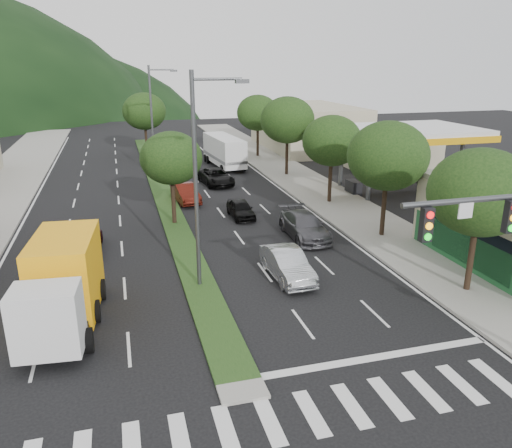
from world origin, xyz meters
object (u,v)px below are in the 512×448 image
object	(u,v)px
tree_med_far	(144,111)
car_queue_b	(304,226)
streetlight_mid	(154,116)
car_queue_c	(186,193)
streetlight_near	(200,172)
car_queue_d	(216,177)
tree_med_near	(171,158)
suv_maroon	(80,242)
tree_r_b	(388,156)
tree_r_e	(258,113)
tree_r_a	(480,192)
sedan_silver	(287,264)
motorhome	(224,151)
tree_r_c	(332,141)
car_queue_a	(241,209)
tree_r_d	(287,120)
box_truck	(63,285)

from	to	relation	value
tree_med_far	car_queue_b	distance (m)	31.91
streetlight_mid	car_queue_c	size ratio (longest dim) A/B	2.38
streetlight_near	car_queue_d	bearing A→B (deg)	77.00
streetlight_near	tree_med_near	bearing A→B (deg)	91.18
streetlight_mid	suv_maroon	bearing A→B (deg)	-107.55
tree_r_b	tree_r_e	xyz separation A→B (m)	(0.00, 28.00, -0.14)
streetlight_near	car_queue_b	distance (m)	10.12
suv_maroon	car_queue_c	xyz separation A→B (m)	(7.22, 8.98, 0.05)
tree_r_a	car_queue_d	distance (m)	25.61
tree_r_b	sedan_silver	world-z (taller)	tree_r_b
car_queue_b	car_queue_c	distance (m)	11.60
suv_maroon	car_queue_b	bearing A→B (deg)	179.28
motorhome	tree_r_c	bearing A→B (deg)	-78.06
tree_r_a	car_queue_d	xyz separation A→B (m)	(-7.12, 24.25, -4.13)
tree_med_far	car_queue_d	distance (m)	17.05
car_queue_a	streetlight_near	bearing A→B (deg)	-114.27
tree_med_near	streetlight_near	distance (m)	10.07
car_queue_a	car_queue_d	size ratio (longest dim) A/B	0.73
tree_r_d	sedan_silver	world-z (taller)	tree_r_d
streetlight_mid	suv_maroon	size ratio (longest dim) A/B	2.16
tree_r_a	tree_med_far	distance (m)	41.76
tree_r_e	streetlight_mid	size ratio (longest dim) A/B	0.67
streetlight_near	motorhome	bearing A→B (deg)	75.81
sedan_silver	car_queue_d	distance (m)	20.48
tree_r_c	car_queue_a	distance (m)	8.65
tree_r_a	tree_r_e	size ratio (longest dim) A/B	0.99
tree_med_far	car_queue_a	world-z (taller)	tree_med_far
streetlight_mid	car_queue_b	bearing A→B (deg)	-70.04
tree_med_near	sedan_silver	bearing A→B (deg)	-66.83
car_queue_a	tree_med_near	bearing A→B (deg)	-177.92
tree_med_far	tree_r_a	bearing A→B (deg)	-73.30
streetlight_mid	tree_med_near	bearing A→B (deg)	-90.78
tree_r_d	motorhome	distance (m)	8.25
streetlight_near	motorhome	size ratio (longest dim) A/B	1.22
car_queue_b	box_truck	distance (m)	15.05
suv_maroon	car_queue_b	world-z (taller)	car_queue_b
tree_med_near	suv_maroon	world-z (taller)	tree_med_near
streetlight_mid	motorhome	bearing A→B (deg)	21.16
suv_maroon	car_queue_c	bearing A→B (deg)	-125.08
tree_r_b	tree_med_far	distance (m)	34.18
car_queue_d	box_truck	xyz separation A→B (m)	(-10.75, -22.08, 0.94)
sedan_silver	car_queue_a	world-z (taller)	sedan_silver
motorhome	tree_med_near	bearing A→B (deg)	-117.15
car_queue_a	car_queue_c	world-z (taller)	car_queue_c
tree_r_e	tree_med_far	size ratio (longest dim) A/B	0.97
sedan_silver	tree_r_c	bearing A→B (deg)	56.04
tree_r_b	streetlight_mid	world-z (taller)	streetlight_mid
tree_r_c	suv_maroon	size ratio (longest dim) A/B	1.40
tree_med_far	box_truck	distance (m)	38.44
car_queue_b	motorhome	world-z (taller)	motorhome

